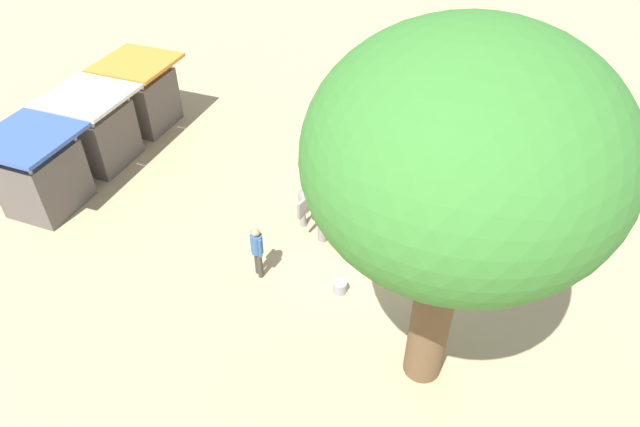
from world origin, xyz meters
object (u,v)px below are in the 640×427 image
object	(u,v)px
elephant	(334,212)
wooden_bench	(516,202)
market_stall_blue	(41,175)
person_handler	(257,249)
market_stall_white	(97,132)
market_stall_orange	(143,97)
picnic_table_near	(381,125)
shade_tree_main	(463,155)
feed_bucket	(340,287)

from	to	relation	value
elephant	wooden_bench	size ratio (longest dim) A/B	1.76
wooden_bench	market_stall_blue	bearing A→B (deg)	-26.54
person_handler	market_stall_white	size ratio (longest dim) A/B	0.64
wooden_bench	market_stall_white	size ratio (longest dim) A/B	0.51
elephant	person_handler	size ratio (longest dim) A/B	1.39
wooden_bench	market_stall_orange	xyz separation A→B (m)	(0.57, 13.41, 0.67)
market_stall_blue	market_stall_orange	distance (m)	5.20
person_handler	picnic_table_near	world-z (taller)	person_handler
wooden_bench	picnic_table_near	distance (m)	5.62
wooden_bench	market_stall_orange	distance (m)	13.44
elephant	market_stall_orange	size ratio (longest dim) A/B	0.89
person_handler	market_stall_blue	xyz separation A→B (m)	(0.41, 7.30, 0.19)
market_stall_white	market_stall_orange	world-z (taller)	same
picnic_table_near	market_stall_white	bearing A→B (deg)	-62.73
picnic_table_near	market_stall_orange	bearing A→B (deg)	-77.89
shade_tree_main	elephant	bearing A→B (deg)	44.52
wooden_bench	person_handler	bearing A→B (deg)	-6.06
market_stall_blue	person_handler	bearing A→B (deg)	-93.18
person_handler	shade_tree_main	size ratio (longest dim) A/B	0.20
elephant	person_handler	xyz separation A→B (m)	(-2.08, 1.36, -0.04)
market_stall_blue	market_stall_orange	world-z (taller)	same
picnic_table_near	market_stall_blue	size ratio (longest dim) A/B	0.61
picnic_table_near	market_stall_white	size ratio (longest dim) A/B	0.61
picnic_table_near	market_stall_blue	world-z (taller)	market_stall_blue
picnic_table_near	market_stall_blue	bearing A→B (deg)	-50.96
shade_tree_main	market_stall_orange	distance (m)	14.69
market_stall_blue	elephant	bearing A→B (deg)	-79.07
market_stall_white	market_stall_orange	xyz separation A→B (m)	(2.60, 0.00, 0.00)
elephant	market_stall_blue	size ratio (longest dim) A/B	0.89
elephant	market_stall_blue	distance (m)	8.83
shade_tree_main	wooden_bench	world-z (taller)	shade_tree_main
market_stall_orange	feed_bucket	bearing A→B (deg)	-119.65
feed_bucket	wooden_bench	bearing A→B (deg)	-38.63
person_handler	market_stall_orange	xyz separation A→B (m)	(5.61, 7.30, 0.19)
shade_tree_main	wooden_bench	distance (m)	8.46
shade_tree_main	market_stall_orange	bearing A→B (deg)	59.95
shade_tree_main	picnic_table_near	world-z (taller)	shade_tree_main
market_stall_white	market_stall_orange	bearing A→B (deg)	0.00
shade_tree_main	market_stall_white	bearing A→B (deg)	70.07
feed_bucket	market_stall_orange	bearing A→B (deg)	60.35
wooden_bench	market_stall_orange	bearing A→B (deg)	-48.02
shade_tree_main	feed_bucket	xyz separation A→B (m)	(1.55, 2.52, -5.67)
market_stall_orange	wooden_bench	bearing A→B (deg)	-92.42
picnic_table_near	feed_bucket	xyz separation A→B (m)	(-7.50, -1.07, -0.43)
person_handler	feed_bucket	size ratio (longest dim) A/B	4.50
elephant	shade_tree_main	xyz separation A→B (m)	(-3.44, -3.38, 4.84)
market_stall_white	feed_bucket	bearing A→B (deg)	-106.51
market_stall_blue	picnic_table_near	bearing A→B (deg)	-49.27
elephant	person_handler	distance (m)	2.49
wooden_bench	market_stall_orange	size ratio (longest dim) A/B	0.51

